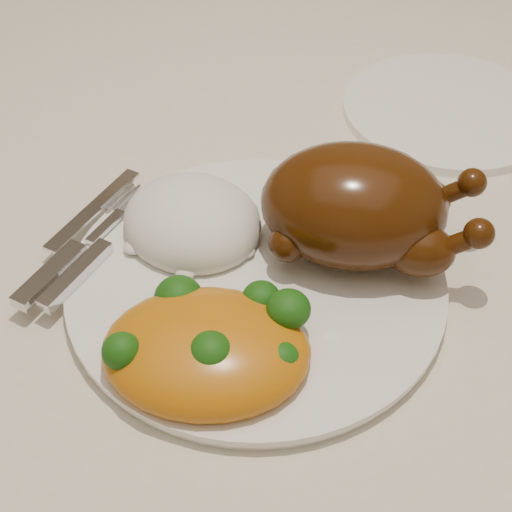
% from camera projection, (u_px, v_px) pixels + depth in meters
% --- Properties ---
extents(dining_table, '(1.60, 0.90, 0.76)m').
position_uv_depth(dining_table, '(282.00, 297.00, 0.66)').
color(dining_table, brown).
rests_on(dining_table, floor).
extents(tablecloth, '(1.73, 1.03, 0.18)m').
position_uv_depth(tablecloth, '(284.00, 240.00, 0.61)').
color(tablecloth, silver).
rests_on(tablecloth, dining_table).
extents(dinner_plate, '(0.36, 0.36, 0.01)m').
position_uv_depth(dinner_plate, '(256.00, 281.00, 0.53)').
color(dinner_plate, white).
rests_on(dinner_plate, tablecloth).
extents(side_plate, '(0.25, 0.25, 0.01)m').
position_uv_depth(side_plate, '(448.00, 110.00, 0.69)').
color(side_plate, white).
rests_on(side_plate, tablecloth).
extents(roast_chicken, '(0.17, 0.12, 0.09)m').
position_uv_depth(roast_chicken, '(359.00, 206.00, 0.52)').
color(roast_chicken, '#472107').
rests_on(roast_chicken, dinner_plate).
extents(rice_mound, '(0.14, 0.13, 0.06)m').
position_uv_depth(rice_mound, '(192.00, 223.00, 0.55)').
color(rice_mound, white).
rests_on(rice_mound, dinner_plate).
extents(mac_and_cheese, '(0.15, 0.13, 0.05)m').
position_uv_depth(mac_and_cheese, '(214.00, 347.00, 0.46)').
color(mac_and_cheese, orange).
rests_on(mac_and_cheese, dinner_plate).
extents(cutlery, '(0.05, 0.17, 0.01)m').
position_uv_depth(cutlery, '(76.00, 253.00, 0.53)').
color(cutlery, silver).
rests_on(cutlery, dinner_plate).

